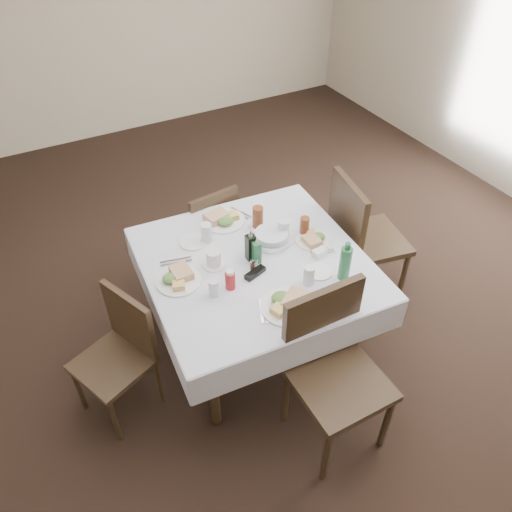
# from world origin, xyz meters

# --- Properties ---
(ground_plane) EXTENTS (7.00, 7.00, 0.00)m
(ground_plane) POSITION_xyz_m (0.00, 0.00, 0.00)
(ground_plane) COLOR black
(room_shell) EXTENTS (6.04, 7.04, 2.80)m
(room_shell) POSITION_xyz_m (0.00, 0.00, 1.71)
(room_shell) COLOR beige
(room_shell) RESTS_ON ground
(dining_table) EXTENTS (1.44, 1.44, 0.76)m
(dining_table) POSITION_xyz_m (-0.14, -0.18, 0.68)
(dining_table) COLOR black
(dining_table) RESTS_ON ground
(chair_north) EXTENTS (0.44, 0.44, 0.84)m
(chair_north) POSITION_xyz_m (-0.11, 0.62, 0.48)
(chair_north) COLOR black
(chair_north) RESTS_ON ground
(chair_south) EXTENTS (0.49, 0.49, 1.03)m
(chair_south) POSITION_xyz_m (-0.07, -0.93, 0.59)
(chair_south) COLOR black
(chair_south) RESTS_ON ground
(chair_east) EXTENTS (0.57, 0.57, 1.03)m
(chair_east) POSITION_xyz_m (0.76, -0.09, 0.59)
(chair_east) COLOR black
(chair_east) RESTS_ON ground
(chair_west) EXTENTS (0.52, 0.52, 0.84)m
(chair_west) POSITION_xyz_m (-1.06, -0.20, 0.48)
(chair_west) COLOR black
(chair_west) RESTS_ON ground
(meal_north) EXTENTS (0.29, 0.29, 0.06)m
(meal_north) POSITION_xyz_m (-0.14, 0.29, 0.79)
(meal_north) COLOR white
(meal_north) RESTS_ON dining_table
(meal_south) EXTENTS (0.31, 0.31, 0.07)m
(meal_south) POSITION_xyz_m (-0.17, -0.61, 0.79)
(meal_south) COLOR white
(meal_south) RESTS_ON dining_table
(meal_east) EXTENTS (0.23, 0.23, 0.05)m
(meal_east) POSITION_xyz_m (0.28, -0.18, 0.78)
(meal_east) COLOR white
(meal_east) RESTS_ON dining_table
(meal_west) EXTENTS (0.27, 0.27, 0.06)m
(meal_west) POSITION_xyz_m (-0.63, -0.12, 0.79)
(meal_west) COLOR white
(meal_west) RESTS_ON dining_table
(side_plate_a) EXTENTS (0.18, 0.18, 0.01)m
(side_plate_a) POSITION_xyz_m (-0.41, 0.18, 0.77)
(side_plate_a) COLOR white
(side_plate_a) RESTS_ON dining_table
(side_plate_b) EXTENTS (0.15, 0.15, 0.01)m
(side_plate_b) POSITION_xyz_m (0.15, -0.46, 0.77)
(side_plate_b) COLOR white
(side_plate_b) RESTS_ON dining_table
(water_n) EXTENTS (0.07, 0.07, 0.13)m
(water_n) POSITION_xyz_m (-0.32, 0.15, 0.83)
(water_n) COLOR silver
(water_n) RESTS_ON dining_table
(water_s) EXTENTS (0.07, 0.07, 0.13)m
(water_s) POSITION_xyz_m (0.04, -0.50, 0.82)
(water_s) COLOR silver
(water_s) RESTS_ON dining_table
(water_e) EXTENTS (0.07, 0.07, 0.13)m
(water_e) POSITION_xyz_m (0.13, -0.06, 0.83)
(water_e) COLOR silver
(water_e) RESTS_ON dining_table
(water_w) EXTENTS (0.06, 0.06, 0.11)m
(water_w) POSITION_xyz_m (-0.49, -0.32, 0.82)
(water_w) COLOR silver
(water_w) RESTS_ON dining_table
(iced_tea_a) EXTENTS (0.07, 0.07, 0.15)m
(iced_tea_a) POSITION_xyz_m (0.04, 0.13, 0.84)
(iced_tea_a) COLOR brown
(iced_tea_a) RESTS_ON dining_table
(iced_tea_b) EXTENTS (0.06, 0.06, 0.13)m
(iced_tea_b) POSITION_xyz_m (0.28, -0.09, 0.83)
(iced_tea_b) COLOR brown
(iced_tea_b) RESTS_ON dining_table
(bread_basket) EXTENTS (0.24, 0.24, 0.08)m
(bread_basket) POSITION_xyz_m (0.04, -0.06, 0.80)
(bread_basket) COLOR silver
(bread_basket) RESTS_ON dining_table
(oil_cruet_dark) EXTENTS (0.05, 0.05, 0.23)m
(oil_cruet_dark) POSITION_xyz_m (-0.16, -0.14, 0.86)
(oil_cruet_dark) COLOR black
(oil_cruet_dark) RESTS_ON dining_table
(oil_cruet_green) EXTENTS (0.05, 0.05, 0.20)m
(oil_cruet_green) POSITION_xyz_m (-0.14, -0.19, 0.85)
(oil_cruet_green) COLOR #277141
(oil_cruet_green) RESTS_ON dining_table
(ketchup_bottle) EXTENTS (0.06, 0.06, 0.13)m
(ketchup_bottle) POSITION_xyz_m (-0.38, -0.31, 0.82)
(ketchup_bottle) COLOR red
(ketchup_bottle) RESTS_ON dining_table
(salt_shaker) EXTENTS (0.03, 0.03, 0.08)m
(salt_shaker) POSITION_xyz_m (-0.18, -0.24, 0.80)
(salt_shaker) COLOR white
(salt_shaker) RESTS_ON dining_table
(pepper_shaker) EXTENTS (0.03, 0.03, 0.07)m
(pepper_shaker) POSITION_xyz_m (-0.19, -0.24, 0.80)
(pepper_shaker) COLOR #3C271C
(pepper_shaker) RESTS_ON dining_table
(coffee_mug) EXTENTS (0.15, 0.15, 0.11)m
(coffee_mug) POSITION_xyz_m (-0.38, -0.08, 0.81)
(coffee_mug) COLOR white
(coffee_mug) RESTS_ON dining_table
(sunglasses) EXTENTS (0.15, 0.09, 0.03)m
(sunglasses) POSITION_xyz_m (-0.20, -0.29, 0.78)
(sunglasses) COLOR black
(sunglasses) RESTS_ON dining_table
(green_bottle) EXTENTS (0.07, 0.07, 0.26)m
(green_bottle) POSITION_xyz_m (0.25, -0.56, 0.88)
(green_bottle) COLOR #277141
(green_bottle) RESTS_ON dining_table
(sugar_caddy) EXTENTS (0.10, 0.07, 0.05)m
(sugar_caddy) POSITION_xyz_m (0.24, -0.32, 0.79)
(sugar_caddy) COLOR white
(sugar_caddy) RESTS_ON dining_table
(cutlery_n) EXTENTS (0.11, 0.19, 0.01)m
(cutlery_n) POSITION_xyz_m (-0.00, 0.32, 0.77)
(cutlery_n) COLOR silver
(cutlery_n) RESTS_ON dining_table
(cutlery_s) EXTENTS (0.11, 0.18, 0.01)m
(cutlery_s) POSITION_xyz_m (-0.30, -0.58, 0.77)
(cutlery_s) COLOR silver
(cutlery_s) RESTS_ON dining_table
(cutlery_e) EXTENTS (0.16, 0.07, 0.01)m
(cutlery_e) POSITION_xyz_m (0.28, -0.31, 0.77)
(cutlery_e) COLOR silver
(cutlery_e) RESTS_ON dining_table
(cutlery_w) EXTENTS (0.20, 0.09, 0.01)m
(cutlery_w) POSITION_xyz_m (-0.58, 0.05, 0.77)
(cutlery_w) COLOR silver
(cutlery_w) RESTS_ON dining_table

